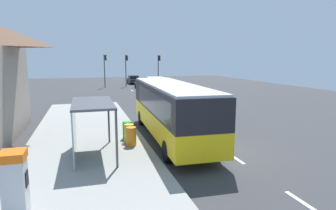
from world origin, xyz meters
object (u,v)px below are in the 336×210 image
(bus_shelter, at_px, (86,115))
(recycling_bin_orange, at_px, (131,136))
(bus, at_px, (171,108))
(sedan_far, at_px, (133,80))
(traffic_light_far_side, at_px, (105,66))
(recycling_bin_green, at_px, (127,130))
(traffic_light_median, at_px, (126,66))
(ticket_machine, at_px, (15,184))
(recycling_bin_yellow, at_px, (129,133))
(sedan_near, at_px, (143,84))
(white_van, at_px, (158,86))
(traffic_light_near_side, at_px, (159,66))

(bus_shelter, bearing_deg, recycling_bin_orange, 25.33)
(bus, distance_m, sedan_far, 37.38)
(recycling_bin_orange, height_order, traffic_light_far_side, traffic_light_far_side)
(recycling_bin_green, height_order, traffic_light_median, traffic_light_median)
(ticket_machine, relative_size, recycling_bin_orange, 2.04)
(sedan_far, bearing_deg, bus, -96.16)
(traffic_light_median, distance_m, bus_shelter, 35.46)
(bus, xyz_separation_m, recycling_bin_yellow, (-2.49, -0.52, -1.19))
(bus_shelter, bearing_deg, traffic_light_far_side, 84.44)
(sedan_near, height_order, traffic_light_median, traffic_light_median)
(ticket_machine, xyz_separation_m, traffic_light_median, (8.80, 39.75, 2.26))
(white_van, relative_size, recycling_bin_orange, 5.52)
(sedan_far, height_order, traffic_light_median, traffic_light_median)
(bus_shelter, bearing_deg, white_van, 67.31)
(recycling_bin_yellow, distance_m, bus_shelter, 3.17)
(traffic_light_near_side, relative_size, traffic_light_far_side, 0.99)
(recycling_bin_yellow, distance_m, traffic_light_near_side, 33.00)
(sedan_far, relative_size, traffic_light_median, 0.85)
(sedan_far, height_order, traffic_light_near_side, traffic_light_near_side)
(recycling_bin_yellow, relative_size, traffic_light_far_side, 0.18)
(recycling_bin_orange, bearing_deg, recycling_bin_green, 90.00)
(recycling_bin_orange, relative_size, traffic_light_far_side, 0.18)
(bus_shelter, bearing_deg, recycling_bin_yellow, 38.30)
(ticket_machine, xyz_separation_m, recycling_bin_orange, (4.20, 6.02, -0.52))
(traffic_light_far_side, relative_size, traffic_light_median, 1.01)
(white_van, bearing_deg, traffic_light_median, 97.25)
(recycling_bin_yellow, xyz_separation_m, traffic_light_far_side, (1.10, 32.23, 2.81))
(bus_shelter, bearing_deg, traffic_light_near_side, 70.25)
(white_van, bearing_deg, recycling_bin_yellow, -108.75)
(sedan_far, height_order, recycling_bin_yellow, sedan_far)
(traffic_light_far_side, bearing_deg, sedan_near, -32.36)
(traffic_light_near_side, bearing_deg, sedan_far, 117.12)
(bus, distance_m, recycling_bin_orange, 3.01)
(recycling_bin_yellow, xyz_separation_m, recycling_bin_green, (0.00, 0.70, 0.00))
(recycling_bin_yellow, relative_size, bus_shelter, 0.24)
(white_van, height_order, bus_shelter, bus_shelter)
(white_van, bearing_deg, sedan_near, 89.41)
(ticket_machine, distance_m, recycling_bin_green, 8.55)
(sedan_near, relative_size, ticket_machine, 2.31)
(recycling_bin_green, height_order, bus_shelter, bus_shelter)
(recycling_bin_yellow, relative_size, traffic_light_median, 0.18)
(white_van, relative_size, traffic_light_far_side, 1.00)
(sedan_near, distance_m, recycling_bin_orange, 30.21)
(bus, xyz_separation_m, traffic_light_median, (2.11, 32.51, 1.59))
(sedan_far, bearing_deg, recycling_bin_green, -99.97)
(traffic_light_near_side, xyz_separation_m, bus_shelter, (-11.91, -33.17, -1.32))
(recycling_bin_yellow, distance_m, traffic_light_median, 33.46)
(sedan_far, bearing_deg, bus_shelter, -102.46)
(sedan_near, relative_size, bus_shelter, 1.12)
(traffic_light_median, bearing_deg, recycling_bin_orange, -97.76)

